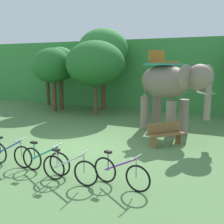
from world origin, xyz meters
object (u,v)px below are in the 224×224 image
(bike_blue, at_px, (10,154))
(elephant, at_px, (170,85))
(bike_purple, at_px, (121,173))
(bike_teal, at_px, (45,160))
(tree_far_left, at_px, (60,64))
(tree_left, at_px, (95,64))
(tree_center, at_px, (47,66))
(bike_white, at_px, (69,169))
(tree_far_right, at_px, (53,66))
(wooden_bench, at_px, (166,133))
(tree_center_left, at_px, (103,50))

(bike_blue, bearing_deg, elephant, 59.07)
(elephant, bearing_deg, bike_purple, -89.13)
(bike_blue, relative_size, bike_teal, 1.00)
(tree_far_left, bearing_deg, tree_left, -12.64)
(elephant, distance_m, bike_purple, 6.26)
(tree_center, height_order, bike_white, tree_center)
(tree_center, height_order, tree_far_right, tree_far_right)
(tree_far_right, xyz_separation_m, bike_blue, (4.63, -8.69, -2.63))
(tree_far_left, relative_size, tree_left, 0.94)
(bike_purple, bearing_deg, tree_far_left, 131.45)
(bike_purple, height_order, wooden_bench, bike_purple)
(tree_far_right, bearing_deg, bike_blue, -61.97)
(tree_far_left, bearing_deg, tree_center_left, 21.88)
(tree_far_right, distance_m, bike_white, 11.69)
(bike_purple, bearing_deg, tree_far_right, 133.96)
(wooden_bench, bearing_deg, tree_center, 148.46)
(elephant, relative_size, wooden_bench, 2.86)
(tree_far_left, height_order, bike_purple, tree_far_left)
(bike_white, bearing_deg, wooden_bench, 70.59)
(tree_center_left, bearing_deg, elephant, -38.82)
(tree_far_right, bearing_deg, bike_purple, -46.04)
(tree_far_right, height_order, tree_center_left, tree_center_left)
(tree_left, height_order, bike_teal, tree_left)
(tree_far_left, relative_size, bike_purple, 2.51)
(bike_blue, xyz_separation_m, bike_teal, (1.36, -0.01, 0.00))
(tree_far_left, bearing_deg, bike_teal, -57.97)
(tree_center, xyz_separation_m, bike_teal, (7.93, -10.61, -2.57))
(bike_blue, bearing_deg, tree_center, 121.80)
(tree_far_left, height_order, tree_left, tree_left)
(tree_center_left, height_order, bike_blue, tree_center_left)
(tree_far_left, bearing_deg, tree_center, 148.45)
(tree_far_right, relative_size, wooden_bench, 3.00)
(tree_center, xyz_separation_m, tree_far_right, (1.94, -1.91, 0.06))
(tree_center, distance_m, wooden_bench, 12.57)
(tree_center, xyz_separation_m, tree_left, (5.11, -1.96, 0.19))
(bike_teal, relative_size, wooden_bench, 1.23)
(tree_center_left, bearing_deg, tree_far_right, -149.19)
(tree_far_right, relative_size, tree_left, 0.92)
(tree_left, bearing_deg, tree_far_right, 178.95)
(tree_center, xyz_separation_m, wooden_bench, (10.51, -6.45, -2.47))
(tree_center, height_order, tree_far_left, tree_far_left)
(tree_center, xyz_separation_m, tree_center_left, (4.79, -0.21, 1.07))
(bike_blue, bearing_deg, tree_far_left, 115.65)
(tree_left, xyz_separation_m, bike_blue, (1.46, -8.63, -2.76))
(tree_center, bearing_deg, tree_center_left, -2.53)
(tree_far_right, bearing_deg, tree_far_left, 75.67)
(tree_center_left, xyz_separation_m, wooden_bench, (5.72, -6.24, -3.54))
(elephant, bearing_deg, tree_far_left, 157.99)
(tree_center, height_order, wooden_bench, tree_center)
(elephant, relative_size, bike_purple, 2.35)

